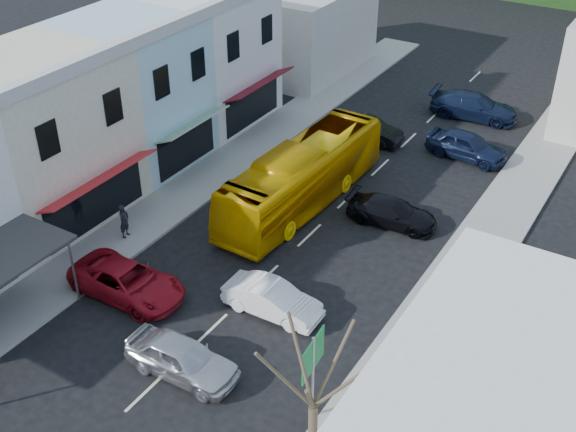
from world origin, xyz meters
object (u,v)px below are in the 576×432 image
object	(u,v)px
direction_sign	(313,380)
car_red	(127,282)
car_white	(272,300)
street_tree	(313,407)
traffic_signal	(565,68)
bus	(302,178)
car_silver	(182,359)
pedestrian_left	(124,221)

from	to	relation	value
direction_sign	car_red	bearing A→B (deg)	164.35
car_white	street_tree	world-z (taller)	street_tree
car_white	street_tree	xyz separation A→B (m)	(5.70, -6.68, 3.11)
street_tree	traffic_signal	xyz separation A→B (m)	(-0.91, 34.64, -1.28)
bus	car_red	bearing A→B (deg)	-101.53
car_silver	pedestrian_left	bearing A→B (deg)	53.40
car_white	car_red	distance (m)	6.34
direction_sign	traffic_signal	world-z (taller)	traffic_signal
traffic_signal	street_tree	bearing A→B (deg)	76.40
bus	street_tree	distance (m)	17.52
car_red	traffic_signal	distance (m)	32.09
car_red	direction_sign	world-z (taller)	direction_sign
pedestrian_left	street_tree	bearing A→B (deg)	-128.57
direction_sign	bus	bearing A→B (deg)	116.56
car_red	street_tree	bearing A→B (deg)	-110.92
car_white	pedestrian_left	size ratio (longest dim) A/B	2.59
car_white	car_red	size ratio (longest dim) A/B	0.96
traffic_signal	bus	bearing A→B (deg)	52.53
car_silver	pedestrian_left	world-z (taller)	pedestrian_left
street_tree	car_white	bearing A→B (deg)	130.48
pedestrian_left	car_red	bearing A→B (deg)	-147.55
street_tree	traffic_signal	world-z (taller)	street_tree
pedestrian_left	traffic_signal	size ratio (longest dim) A/B	0.34
car_white	direction_sign	size ratio (longest dim) A/B	1.17
traffic_signal	car_red	bearing A→B (deg)	55.35
street_tree	traffic_signal	bearing A→B (deg)	91.51
car_silver	car_red	bearing A→B (deg)	62.23
direction_sign	street_tree	world-z (taller)	street_tree
bus	car_red	xyz separation A→B (m)	(-2.56, -10.37, -0.85)
bus	car_silver	bearing A→B (deg)	-77.22
car_silver	car_white	distance (m)	4.81
car_white	direction_sign	distance (m)	6.01
street_tree	pedestrian_left	bearing A→B (deg)	152.49
car_red	direction_sign	xyz separation A→B (m)	(10.16, -1.86, 1.18)
direction_sign	traffic_signal	xyz separation A→B (m)	(0.55, 32.06, 0.65)
car_red	direction_sign	distance (m)	10.40
car_white	car_silver	bearing A→B (deg)	166.60
traffic_signal	car_white	bearing A→B (deg)	65.17
car_white	pedestrian_left	bearing A→B (deg)	82.56
pedestrian_left	traffic_signal	xyz separation A→B (m)	(13.74, 27.01, 1.53)
direction_sign	street_tree	size ratio (longest dim) A/B	0.49
car_white	street_tree	distance (m)	9.32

